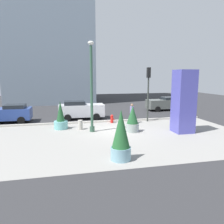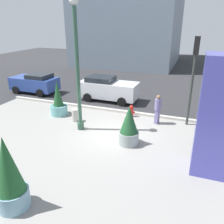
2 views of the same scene
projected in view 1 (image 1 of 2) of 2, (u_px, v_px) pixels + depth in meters
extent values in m
plane|color=#2D2D30|center=(106.00, 120.00, 20.61)|extent=(60.00, 60.00, 0.00)
cube|color=gray|center=(123.00, 137.00, 14.83)|extent=(18.00, 10.00, 0.02)
cube|color=#B7B2A8|center=(108.00, 121.00, 19.75)|extent=(18.00, 0.24, 0.16)
cylinder|color=#335642|center=(92.00, 129.00, 16.31)|extent=(0.36, 0.36, 0.40)
cylinder|color=#335642|center=(92.00, 90.00, 15.84)|extent=(0.20, 0.20, 6.22)
ellipsoid|color=silver|center=(91.00, 43.00, 15.31)|extent=(0.44, 0.44, 0.28)
cube|color=#4C4CAD|center=(184.00, 102.00, 15.87)|extent=(1.33, 1.33, 4.56)
cylinder|color=#6BB2B2|center=(61.00, 125.00, 17.18)|extent=(1.06, 1.06, 0.63)
cylinder|color=#382819|center=(61.00, 121.00, 17.13)|extent=(0.98, 0.98, 0.04)
cone|color=#1E4C28|center=(60.00, 111.00, 17.00)|extent=(0.63, 0.63, 1.59)
cylinder|color=#7AA8B7|center=(121.00, 154.00, 10.82)|extent=(1.01, 1.01, 0.65)
cylinder|color=#382819|center=(121.00, 148.00, 10.77)|extent=(0.93, 0.93, 0.04)
cone|color=#235B2D|center=(121.00, 129.00, 10.61)|extent=(0.89, 0.89, 1.88)
cylinder|color=gray|center=(132.00, 128.00, 16.30)|extent=(0.96, 0.96, 0.64)
cylinder|color=#382819|center=(132.00, 124.00, 16.25)|extent=(0.89, 0.89, 0.04)
cone|color=#1E4C28|center=(133.00, 115.00, 16.14)|extent=(0.85, 0.85, 1.33)
cylinder|color=red|center=(112.00, 120.00, 19.36)|extent=(0.26, 0.26, 0.55)
sphere|color=red|center=(112.00, 116.00, 19.30)|extent=(0.24, 0.24, 0.24)
cylinder|color=red|center=(114.00, 120.00, 19.39)|extent=(0.12, 0.10, 0.10)
cylinder|color=#B2ADA3|center=(80.00, 125.00, 16.92)|extent=(0.36, 0.36, 0.75)
cylinder|color=#333833|center=(148.00, 100.00, 19.77)|extent=(0.14, 0.14, 3.96)
cube|color=black|center=(149.00, 73.00, 19.37)|extent=(0.28, 0.32, 0.90)
sphere|color=red|center=(148.00, 73.00, 19.54)|extent=(0.18, 0.18, 0.18)
cube|color=silver|center=(82.00, 110.00, 21.14)|extent=(4.33, 1.85, 1.13)
cube|color=#1E2328|center=(75.00, 103.00, 20.89)|extent=(1.96, 1.59, 0.36)
cylinder|color=black|center=(94.00, 114.00, 22.35)|extent=(0.64, 0.23, 0.64)
cylinder|color=black|center=(96.00, 117.00, 20.64)|extent=(0.64, 0.23, 0.64)
cylinder|color=black|center=(68.00, 114.00, 21.82)|extent=(0.64, 0.23, 0.64)
cylinder|color=black|center=(68.00, 118.00, 20.11)|extent=(0.64, 0.23, 0.64)
cube|color=#565B56|center=(165.00, 104.00, 26.47)|extent=(4.47, 1.84, 1.03)
cube|color=#1E2328|center=(170.00, 98.00, 26.52)|extent=(2.02, 1.59, 0.30)
cylinder|color=black|center=(158.00, 109.00, 25.38)|extent=(0.64, 0.23, 0.64)
cylinder|color=black|center=(151.00, 107.00, 27.08)|extent=(0.64, 0.23, 0.64)
cylinder|color=black|center=(179.00, 108.00, 26.02)|extent=(0.64, 0.23, 0.64)
cylinder|color=black|center=(172.00, 106.00, 27.72)|extent=(0.64, 0.23, 0.64)
cube|color=#2D4793|center=(9.00, 114.00, 19.53)|extent=(3.83, 1.87, 1.01)
cube|color=#1E2328|center=(15.00, 106.00, 19.54)|extent=(1.74, 1.62, 0.32)
cylinder|color=black|center=(21.00, 120.00, 18.97)|extent=(0.64, 0.23, 0.64)
cylinder|color=black|center=(25.00, 117.00, 20.72)|extent=(0.64, 0.23, 0.64)
cube|color=slate|center=(132.00, 118.00, 19.20)|extent=(0.27, 0.33, 0.86)
cylinder|color=slate|center=(132.00, 110.00, 19.08)|extent=(0.45, 0.45, 0.64)
sphere|color=#8C664C|center=(132.00, 105.00, 19.01)|extent=(0.23, 0.23, 0.23)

